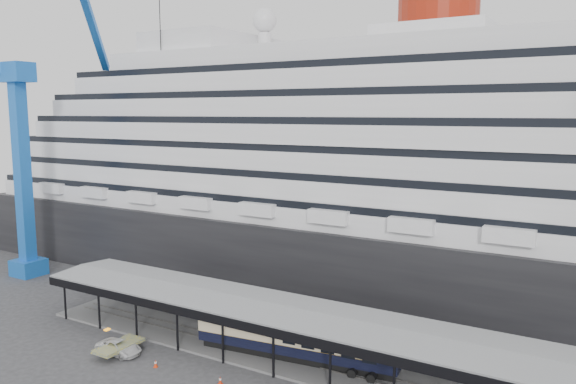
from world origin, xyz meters
name	(u,v)px	position (x,y,z in m)	size (l,w,h in m)	color
ground	(242,374)	(0.00, 0.00, 0.00)	(200.00, 200.00, 0.00)	#323234
cruise_ship	(376,155)	(0.05, 32.00, 18.35)	(130.00, 30.00, 43.90)	black
platform_canopy	(271,332)	(0.00, 5.00, 2.36)	(56.00, 9.18, 5.30)	slate
crane_blue	(28,142)	(-45.11, 10.62, 19.96)	(22.63, 19.19, 47.60)	blue
port_truck	(119,347)	(-13.21, -2.75, 0.69)	(2.28, 4.95, 1.37)	silver
pullman_carriage	(296,336)	(2.90, 5.00, 2.48)	(20.83, 5.15, 20.28)	black
traffic_cone_left	(156,363)	(-7.91, -3.09, 0.37)	(0.51, 0.51, 0.75)	red
traffic_cone_mid	(220,380)	(-0.53, -2.64, 0.37)	(0.41, 0.41, 0.74)	red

